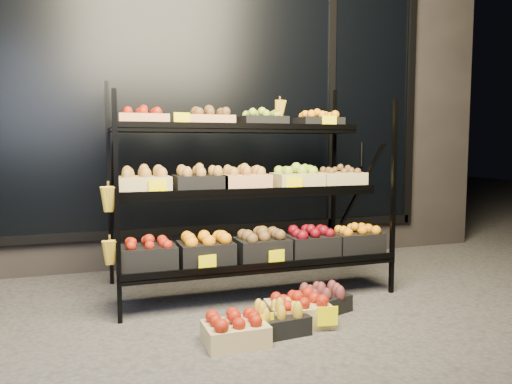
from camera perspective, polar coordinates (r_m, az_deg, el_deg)
name	(u,v)px	position (r m, az deg, el deg)	size (l,w,h in m)	color
ground	(277,314)	(3.50, 2.45, -13.79)	(24.00, 24.00, 0.00)	#514F4C
building	(195,92)	(5.82, -7.02, 11.27)	(6.00, 2.08, 3.50)	#2D2826
display_rack	(248,192)	(3.88, -0.89, 0.03)	(2.18, 1.02, 1.66)	black
tag_floor_a	(264,331)	(3.05, 0.95, -15.56)	(0.13, 0.01, 0.12)	#FFF100
tag_floor_b	(327,322)	(3.20, 8.17, -14.55)	(0.13, 0.01, 0.12)	#FFF100
floor_crate_left	(235,329)	(2.99, -2.38, -15.42)	(0.36, 0.27, 0.19)	#D3BC79
floor_crate_midleft	(278,319)	(3.16, 2.56, -14.35)	(0.36, 0.28, 0.18)	black
floor_crate_midright	(298,309)	(3.32, 4.87, -13.21)	(0.42, 0.32, 0.20)	#D3BC79
floor_crate_right	(323,300)	(3.55, 7.64, -12.10)	(0.40, 0.35, 0.18)	black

